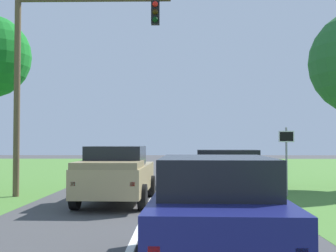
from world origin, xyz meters
TOP-DOWN VIEW (x-y plane):
  - ground_plane at (0.00, 9.07)m, footprint 120.00×120.00m
  - red_suv_near at (1.55, 6.00)m, footprint 2.39×4.52m
  - pickup_truck_lead at (-1.14, 14.03)m, footprint 2.44×5.58m
  - traffic_light at (-3.82, 15.76)m, footprint 6.05×0.40m
  - keep_moving_sign at (5.16, 16.11)m, footprint 0.60×0.09m
  - crossing_suv_far at (3.08, 19.44)m, footprint 4.70×2.29m

SIDE VIEW (x-z plane):
  - ground_plane at x=0.00m, z-range 0.00..0.00m
  - crossing_suv_far at x=3.08m, z-range 0.05..1.78m
  - red_suv_near at x=1.55m, z-range 0.05..1.89m
  - pickup_truck_lead at x=-1.14m, z-range 0.02..1.97m
  - keep_moving_sign at x=5.16m, z-range 0.37..3.02m
  - traffic_light at x=-3.82m, z-range 1.17..9.39m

